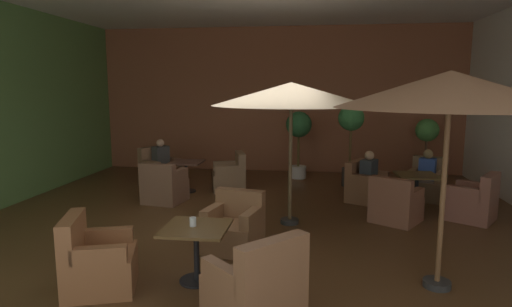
{
  "coord_description": "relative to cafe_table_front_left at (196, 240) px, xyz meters",
  "views": [
    {
      "loc": [
        1.02,
        -6.93,
        2.35
      ],
      "look_at": [
        0.0,
        0.51,
        1.19
      ],
      "focal_mm": 30.01,
      "sensor_mm": 36.0,
      "label": 1
    }
  ],
  "objects": [
    {
      "name": "iced_drink_cup",
      "position": [
        -0.04,
        0.01,
        0.22
      ],
      "size": [
        0.08,
        0.08,
        0.11
      ],
      "primitive_type": "cylinder",
      "color": "white",
      "rests_on": "cafe_table_front_left"
    },
    {
      "name": "ground_plane",
      "position": [
        0.36,
        2.14,
        -0.54
      ],
      "size": [
        10.16,
        10.21,
        0.02
      ],
      "primitive_type": "cube",
      "color": "#54351C"
    },
    {
      "name": "potted_tree_left_corner",
      "position": [
        2.24,
        5.49,
        0.81
      ],
      "size": [
        0.61,
        0.61,
        1.95
      ],
      "color": "#322B29",
      "rests_on": "ground_plane"
    },
    {
      "name": "cafe_table_front_left",
      "position": [
        0.0,
        0.0,
        0.0
      ],
      "size": [
        0.77,
        0.77,
        0.69
      ],
      "color": "black",
      "rests_on": "ground_plane"
    },
    {
      "name": "cafe_table_mid_center",
      "position": [
        -1.48,
        4.42,
        -0.01
      ],
      "size": [
        0.71,
        0.71,
        0.69
      ],
      "color": "black",
      "rests_on": "ground_plane"
    },
    {
      "name": "patio_umbrella_tall_red",
      "position": [
        0.99,
        2.41,
        1.7
      ],
      "size": [
        2.68,
        2.68,
        2.44
      ],
      "color": "#2D2D2D",
      "rests_on": "ground_plane"
    },
    {
      "name": "armchair_mid_center_south",
      "position": [
        -2.31,
        4.98,
        -0.2
      ],
      "size": [
        1.09,
        1.09,
        0.92
      ],
      "color": "#885F41",
      "rests_on": "ground_plane"
    },
    {
      "name": "armchair_mid_center_north",
      "position": [
        -1.66,
        3.45,
        -0.21
      ],
      "size": [
        0.87,
        0.85,
        0.85
      ],
      "color": "brown",
      "rests_on": "ground_plane"
    },
    {
      "name": "patron_with_friend",
      "position": [
        -2.27,
        4.95,
        0.21
      ],
      "size": [
        0.4,
        0.44,
        0.67
      ],
      "color": "#3C3A38",
      "rests_on": "ground_plane"
    },
    {
      "name": "cafe_table_front_right",
      "position": [
        3.36,
        3.61,
        0.03
      ],
      "size": [
        0.79,
        0.79,
        0.69
      ],
      "color": "black",
      "rests_on": "ground_plane"
    },
    {
      "name": "patron_blue_shirt",
      "position": [
        3.77,
        4.5,
        0.17
      ],
      "size": [
        0.38,
        0.33,
        0.65
      ],
      "color": "#304C9B",
      "rests_on": "ground_plane"
    },
    {
      "name": "potted_tree_mid_left",
      "position": [
        4.21,
        6.44,
        0.46
      ],
      "size": [
        0.58,
        0.58,
        1.57
      ],
      "color": "#353330",
      "rests_on": "ground_plane"
    },
    {
      "name": "armchair_front_left_north",
      "position": [
        -1.1,
        -0.36,
        -0.21
      ],
      "size": [
        0.96,
        0.96,
        0.9
      ],
      "color": "#925A35",
      "rests_on": "ground_plane"
    },
    {
      "name": "potted_tree_mid_right",
      "position": [
        0.98,
        6.25,
        0.68
      ],
      "size": [
        0.67,
        0.67,
        1.74
      ],
      "color": "beige",
      "rests_on": "ground_plane"
    },
    {
      "name": "armchair_front_right_north",
      "position": [
        2.82,
        2.75,
        -0.23
      ],
      "size": [
        1.02,
        1.02,
        0.83
      ],
      "color": "brown",
      "rests_on": "ground_plane"
    },
    {
      "name": "wall_back_brick",
      "position": [
        0.36,
        7.2,
        1.47
      ],
      "size": [
        10.16,
        0.08,
        4.0
      ],
      "primitive_type": "cube",
      "color": "brown",
      "rests_on": "ground_plane"
    },
    {
      "name": "armchair_front_right_south",
      "position": [
        3.79,
        4.54,
        -0.22
      ],
      "size": [
        0.96,
        0.98,
        0.87
      ],
      "color": "brown",
      "rests_on": "ground_plane"
    },
    {
      "name": "armchair_front_left_south",
      "position": [
        0.25,
        1.13,
        -0.22
      ],
      "size": [
        0.89,
        0.89,
        0.83
      ],
      "color": "#8C5E3D",
      "rests_on": "ground_plane"
    },
    {
      "name": "armchair_front_right_east",
      "position": [
        4.22,
        3.05,
        -0.21
      ],
      "size": [
        1.02,
        1.02,
        0.87
      ],
      "color": "#905747",
      "rests_on": "ground_plane"
    },
    {
      "name": "armchair_front_right_west",
      "position": [
        2.48,
        4.1,
        -0.22
      ],
      "size": [
        1.0,
        1.02,
        0.84
      ],
      "color": "#925D3E",
      "rests_on": "ground_plane"
    },
    {
      "name": "patron_by_window",
      "position": [
        2.51,
        4.08,
        0.16
      ],
      "size": [
        0.4,
        0.44,
        0.65
      ],
      "color": "#343C43",
      "rests_on": "ground_plane"
    },
    {
      "name": "armchair_mid_center_east",
      "position": [
        -0.52,
        4.71,
        -0.22
      ],
      "size": [
        0.91,
        0.91,
        0.87
      ],
      "color": "brown",
      "rests_on": "ground_plane"
    },
    {
      "name": "patio_umbrella_center_beige",
      "position": [
        2.87,
        0.24,
        1.79
      ],
      "size": [
        2.55,
        2.55,
        2.54
      ],
      "color": "#2D2D2D",
      "rests_on": "ground_plane"
    },
    {
      "name": "armchair_front_left_east",
      "position": [
        0.84,
        -0.8,
        -0.2
      ],
      "size": [
        1.12,
        1.12,
        0.94
      ],
      "color": "#8E5C3D",
      "rests_on": "ground_plane"
    }
  ]
}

